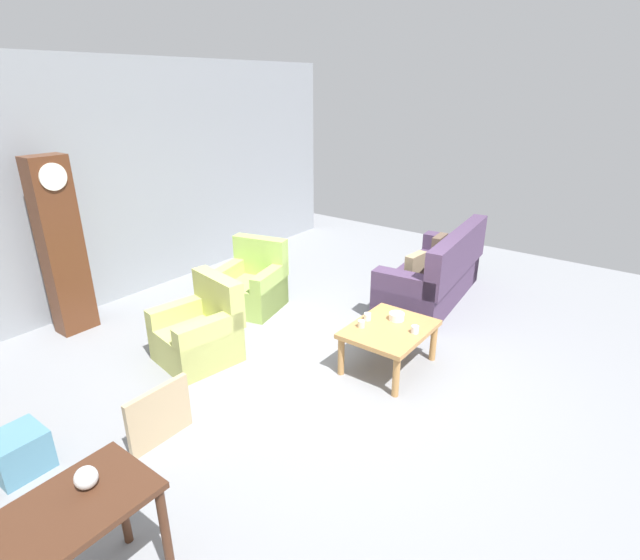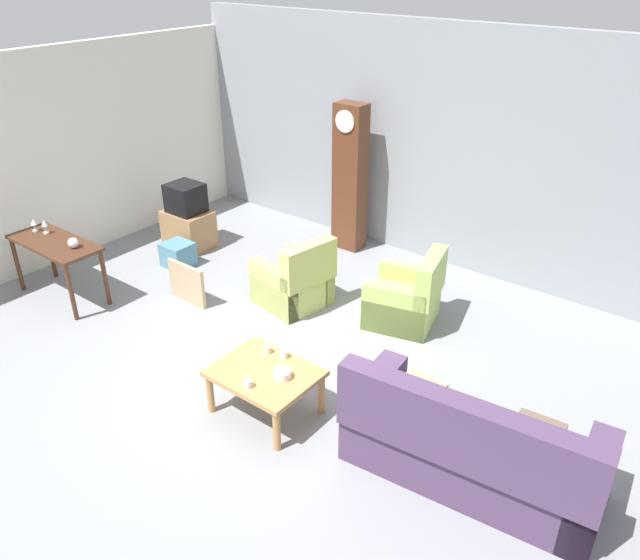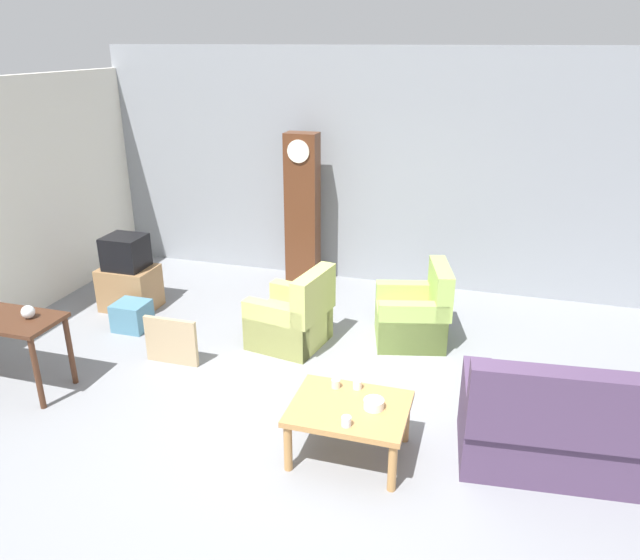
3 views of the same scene
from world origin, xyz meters
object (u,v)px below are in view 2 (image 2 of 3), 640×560
at_px(console_table_dark, 56,250).
at_px(bowl_white_stacked, 282,374).
at_px(couch_floral, 470,449).
at_px(cup_cream_tall, 267,349).
at_px(cup_white_porcelain, 284,354).
at_px(tv_crt, 185,198).
at_px(armchair_olive_near, 295,283).
at_px(storage_box_blue, 178,254).
at_px(framed_picture_leaning, 187,284).
at_px(cup_blue_rimmed, 248,384).
at_px(coffee_table_wood, 265,377).
at_px(grandfather_clock, 350,178).
at_px(tv_stand_cabinet, 189,229).
at_px(wine_glass_mid, 45,224).
at_px(armchair_olive_far, 406,300).
at_px(glass_dome_cloche, 73,243).
at_px(wine_glass_tall, 34,223).

xyz_separation_m(console_table_dark, bowl_white_stacked, (3.75, -0.05, -0.15)).
xyz_separation_m(couch_floral, cup_cream_tall, (-2.12, -0.13, 0.16)).
bearing_deg(cup_white_porcelain, console_table_dark, -176.79).
relative_size(couch_floral, tv_crt, 4.54).
distance_m(armchair_olive_near, storage_box_blue, 2.00).
bearing_deg(armchair_olive_near, framed_picture_leaning, -144.63).
bearing_deg(armchair_olive_near, cup_blue_rimmed, -60.62).
bearing_deg(cup_cream_tall, coffee_table_wood, -52.94).
xyz_separation_m(grandfather_clock, tv_crt, (-1.88, -1.45, -0.30)).
height_order(armchair_olive_near, tv_stand_cabinet, armchair_olive_near).
bearing_deg(coffee_table_wood, couch_floral, 10.86).
distance_m(cup_blue_rimmed, wine_glass_mid, 3.94).
height_order(armchair_olive_far, bowl_white_stacked, armchair_olive_far).
xyz_separation_m(console_table_dark, cup_cream_tall, (3.38, 0.16, -0.15)).
bearing_deg(cup_blue_rimmed, couch_floral, 18.66).
distance_m(cup_white_porcelain, bowl_white_stacked, 0.32).
height_order(cup_white_porcelain, cup_cream_tall, cup_white_porcelain).
xyz_separation_m(glass_dome_cloche, cup_white_porcelain, (3.20, 0.15, -0.33)).
height_order(tv_stand_cabinet, tv_crt, tv_crt).
xyz_separation_m(framed_picture_leaning, cup_blue_rimmed, (2.24, -1.23, 0.26)).
bearing_deg(glass_dome_cloche, storage_box_blue, 85.24).
xyz_separation_m(armchair_olive_near, wine_glass_mid, (-2.76, -1.59, 0.60)).
relative_size(armchair_olive_near, armchair_olive_far, 0.97).
height_order(coffee_table_wood, grandfather_clock, grandfather_clock).
distance_m(grandfather_clock, cup_white_porcelain, 3.67).
relative_size(wine_glass_tall, wine_glass_mid, 0.90).
xyz_separation_m(couch_floral, wine_glass_mid, (-5.79, -0.21, 0.55)).
distance_m(console_table_dark, glass_dome_cloche, 0.40).
bearing_deg(wine_glass_mid, coffee_table_wood, -2.36).
bearing_deg(glass_dome_cloche, tv_crt, 96.89).
bearing_deg(glass_dome_cloche, bowl_white_stacked, -1.73).
bearing_deg(cup_cream_tall, cup_blue_rimmed, -66.41).
xyz_separation_m(armchair_olive_far, cup_white_porcelain, (-0.22, -1.96, 0.21)).
bearing_deg(glass_dome_cloche, coffee_table_wood, -2.31).
xyz_separation_m(grandfather_clock, storage_box_blue, (-1.52, -1.98, -0.90)).
relative_size(coffee_table_wood, bowl_white_stacked, 5.77).
distance_m(coffee_table_wood, tv_crt, 4.04).
bearing_deg(storage_box_blue, bowl_white_stacked, -25.17).
relative_size(glass_dome_cloche, bowl_white_stacked, 0.77).
relative_size(framed_picture_leaning, wine_glass_mid, 3.21).
distance_m(glass_dome_cloche, cup_cream_tall, 3.04).
bearing_deg(tv_crt, couch_floral, -17.81).
height_order(grandfather_clock, cup_white_porcelain, grandfather_clock).
distance_m(framed_picture_leaning, glass_dome_cloche, 1.43).
height_order(glass_dome_cloche, cup_cream_tall, glass_dome_cloche).
bearing_deg(bowl_white_stacked, grandfather_clock, 116.44).
distance_m(console_table_dark, wine_glass_mid, 0.39).
bearing_deg(armchair_olive_near, wine_glass_tall, -150.84).
distance_m(tv_crt, glass_dome_cloche, 1.98).
bearing_deg(wine_glass_mid, cup_white_porcelain, 1.76).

